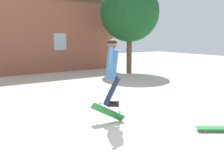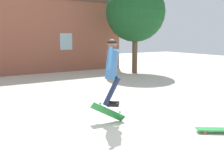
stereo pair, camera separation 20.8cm
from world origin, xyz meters
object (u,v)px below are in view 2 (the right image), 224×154
Objects in this scene: tree_right at (135,12)px; skateboard_resting at (215,129)px; skateboard_flipping at (108,112)px; skater at (112,67)px.

skateboard_resting is (-3.66, -7.72, -3.12)m from tree_right.
tree_right reaches higher than skateboard_resting.
tree_right is 8.50m from skateboard_flipping.
skateboard_flipping is at bearing 166.69° from skateboard_resting.
skater reaches higher than skateboard_flipping.
skater is at bearing -130.17° from tree_right.
tree_right is 8.16m from skater.
skateboard_flipping is 0.93× the size of skateboard_resting.
tree_right is 6.39× the size of skateboard_resting.
skateboard_resting is (1.46, -1.66, -1.21)m from skater.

